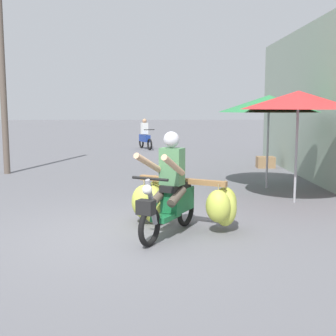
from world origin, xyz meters
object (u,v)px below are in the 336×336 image
Objects in this scene: market_umbrella_near_shop at (298,100)px; market_umbrella_further_along at (269,104)px; produce_crate at (266,162)px; motorbike_main_loaded at (174,199)px; motorbike_distant_ahead_left at (145,137)px; utility_pole at (2,62)px.

market_umbrella_near_shop is 0.97× the size of market_umbrella_further_along.
market_umbrella_near_shop is 5.58m from produce_crate.
market_umbrella_near_shop is 4.10× the size of produce_crate.
motorbike_main_loaded is 13.63m from motorbike_distant_ahead_left.
motorbike_distant_ahead_left is 8.88m from utility_pole.
motorbike_main_loaded is 0.31× the size of utility_pole.
market_umbrella_further_along is 0.37× the size of utility_pole.
market_umbrella_near_shop is at bearing -73.37° from motorbike_distant_ahead_left.
motorbike_distant_ahead_left is at bearing 108.09° from market_umbrella_further_along.
market_umbrella_further_along is at bearing 97.05° from market_umbrella_near_shop.
motorbike_main_loaded is 0.86× the size of market_umbrella_near_shop.
produce_crate is (3.15, 7.13, -0.30)m from motorbike_main_loaded.
motorbike_distant_ahead_left is 2.73× the size of produce_crate.
motorbike_distant_ahead_left is at bearing 122.43° from produce_crate.
produce_crate is (4.11, -6.47, -0.39)m from motorbike_distant_ahead_left.
market_umbrella_near_shop is 0.36× the size of utility_pole.
motorbike_distant_ahead_left is 12.28m from market_umbrella_near_shop.
market_umbrella_near_shop is at bearing 37.12° from motorbike_main_loaded.
market_umbrella_near_shop is (3.49, -11.68, 1.51)m from motorbike_distant_ahead_left.
produce_crate is at bearing 8.20° from utility_pole.
motorbike_main_loaded is 0.84× the size of market_umbrella_further_along.
market_umbrella_near_shop is at bearing -96.80° from produce_crate.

